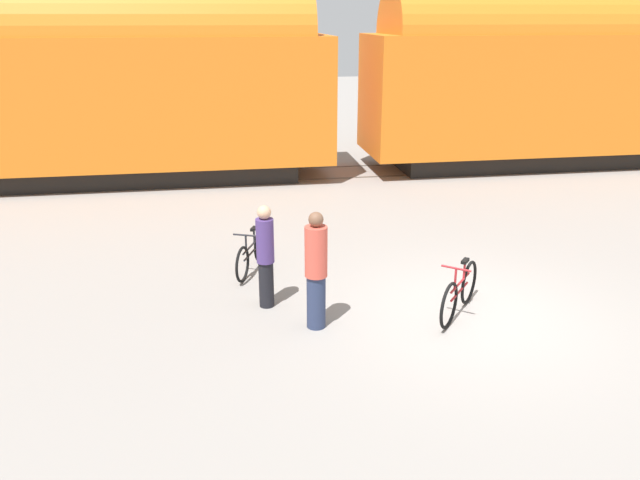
{
  "coord_description": "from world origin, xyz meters",
  "views": [
    {
      "loc": [
        -3.81,
        -8.35,
        4.47
      ],
      "look_at": [
        -2.3,
        0.84,
        1.1
      ],
      "focal_mm": 35.0,
      "sensor_mm": 36.0,
      "label": 1
    }
  ],
  "objects_px": {
    "person_in_red": "(316,271)",
    "person_in_purple": "(265,256)",
    "freight_train": "(349,76)",
    "bicycle_maroon": "(459,292)",
    "bicycle_black": "(252,253)"
  },
  "relations": [
    {
      "from": "person_in_red",
      "to": "person_in_purple",
      "type": "bearing_deg",
      "value": 58.93
    },
    {
      "from": "bicycle_black",
      "to": "person_in_red",
      "type": "xyz_separation_m",
      "value": [
        0.83,
        -2.37,
        0.57
      ]
    },
    {
      "from": "person_in_red",
      "to": "person_in_purple",
      "type": "xyz_separation_m",
      "value": [
        -0.68,
        0.84,
        -0.04
      ]
    },
    {
      "from": "freight_train",
      "to": "bicycle_maroon",
      "type": "distance_m",
      "value": 9.91
    },
    {
      "from": "person_in_red",
      "to": "bicycle_black",
      "type": "bearing_deg",
      "value": 39.26
    },
    {
      "from": "bicycle_black",
      "to": "person_in_red",
      "type": "distance_m",
      "value": 2.58
    },
    {
      "from": "person_in_purple",
      "to": "freight_train",
      "type": "bearing_deg",
      "value": 156.19
    },
    {
      "from": "freight_train",
      "to": "bicycle_maroon",
      "type": "relative_size",
      "value": 40.43
    },
    {
      "from": "bicycle_maroon",
      "to": "bicycle_black",
      "type": "bearing_deg",
      "value": 143.03
    },
    {
      "from": "bicycle_maroon",
      "to": "person_in_purple",
      "type": "bearing_deg",
      "value": 164.75
    },
    {
      "from": "freight_train",
      "to": "person_in_red",
      "type": "height_order",
      "value": "freight_train"
    },
    {
      "from": "person_in_red",
      "to": "freight_train",
      "type": "bearing_deg",
      "value": 5.57
    },
    {
      "from": "bicycle_maroon",
      "to": "person_in_red",
      "type": "xyz_separation_m",
      "value": [
        -2.28,
        -0.04,
        0.54
      ]
    },
    {
      "from": "person_in_purple",
      "to": "person_in_red",
      "type": "bearing_deg",
      "value": 34.88
    },
    {
      "from": "bicycle_maroon",
      "to": "person_in_red",
      "type": "relative_size",
      "value": 0.75
    }
  ]
}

